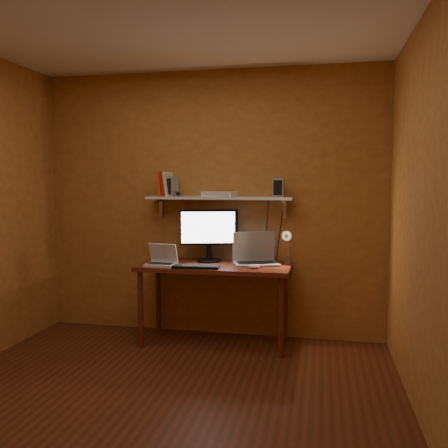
% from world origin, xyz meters
% --- Properties ---
extents(room, '(3.44, 3.24, 2.64)m').
position_xyz_m(room, '(0.00, 0.00, 1.30)').
color(room, '#5E2718').
rests_on(room, ground).
extents(desk, '(1.40, 0.60, 0.75)m').
position_xyz_m(desk, '(0.11, 1.28, 0.66)').
color(desk, maroon).
rests_on(desk, ground).
extents(wall_shelf, '(1.40, 0.25, 0.21)m').
position_xyz_m(wall_shelf, '(0.11, 1.47, 1.36)').
color(wall_shelf, white).
rests_on(wall_shelf, room).
extents(monitor, '(0.54, 0.29, 0.50)m').
position_xyz_m(monitor, '(0.02, 1.45, 1.03)').
color(monitor, black).
rests_on(monitor, desk).
extents(laptop, '(0.47, 0.40, 0.30)m').
position_xyz_m(laptop, '(0.48, 1.39, 0.83)').
color(laptop, '#92949A').
rests_on(laptop, desk).
extents(netbook, '(0.28, 0.21, 0.20)m').
position_xyz_m(netbook, '(-0.36, 1.15, 0.80)').
color(netbook, white).
rests_on(netbook, desk).
extents(keyboard, '(0.43, 0.18, 0.02)m').
position_xyz_m(keyboard, '(-0.01, 1.08, 0.76)').
color(keyboard, black).
rests_on(keyboard, desk).
extents(mouse, '(0.12, 0.09, 0.04)m').
position_xyz_m(mouse, '(0.50, 1.15, 0.77)').
color(mouse, white).
rests_on(mouse, desk).
extents(desk_lamp, '(0.09, 0.23, 0.38)m').
position_xyz_m(desk_lamp, '(0.77, 1.41, 0.96)').
color(desk_lamp, silver).
rests_on(desk_lamp, desk).
extents(speaker_left, '(0.14, 0.14, 0.20)m').
position_xyz_m(speaker_left, '(-0.37, 1.48, 1.47)').
color(speaker_left, '#92949A').
rests_on(speaker_left, wall_shelf).
extents(speaker_right, '(0.10, 0.10, 0.18)m').
position_xyz_m(speaker_right, '(0.68, 1.47, 1.46)').
color(speaker_right, '#92949A').
rests_on(speaker_right, wall_shelf).
extents(books, '(0.15, 0.17, 0.24)m').
position_xyz_m(books, '(-0.42, 1.49, 1.49)').
color(books, '#D94112').
rests_on(books, wall_shelf).
extents(shelf_camera, '(0.09, 0.04, 0.05)m').
position_xyz_m(shelf_camera, '(-0.26, 1.40, 1.40)').
color(shelf_camera, silver).
rests_on(shelf_camera, wall_shelf).
extents(router, '(0.33, 0.25, 0.05)m').
position_xyz_m(router, '(0.12, 1.46, 1.40)').
color(router, white).
rests_on(router, wall_shelf).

